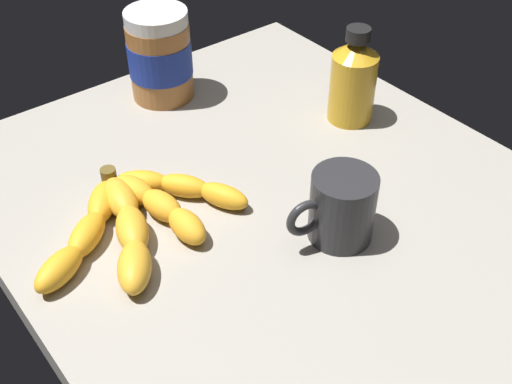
% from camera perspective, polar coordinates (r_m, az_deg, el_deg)
% --- Properties ---
extents(ground_plane, '(0.89, 0.65, 0.04)m').
position_cam_1_polar(ground_plane, '(0.80, 4.10, -3.68)').
color(ground_plane, gray).
extents(banana_bunch, '(0.21, 0.28, 0.04)m').
position_cam_1_polar(banana_bunch, '(0.78, -10.66, -2.17)').
color(banana_bunch, orange).
rests_on(banana_bunch, ground_plane).
extents(peanut_butter_jar, '(0.10, 0.10, 0.14)m').
position_cam_1_polar(peanut_butter_jar, '(1.00, -8.56, 11.91)').
color(peanut_butter_jar, '#9E602D').
rests_on(peanut_butter_jar, ground_plane).
extents(honey_bottle, '(0.07, 0.07, 0.14)m').
position_cam_1_polar(honey_bottle, '(0.94, 8.66, 9.91)').
color(honey_bottle, gold).
rests_on(honey_bottle, ground_plane).
extents(coffee_mug, '(0.08, 0.11, 0.09)m').
position_cam_1_polar(coffee_mug, '(0.75, 7.56, -1.36)').
color(coffee_mug, '#262628').
rests_on(coffee_mug, ground_plane).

